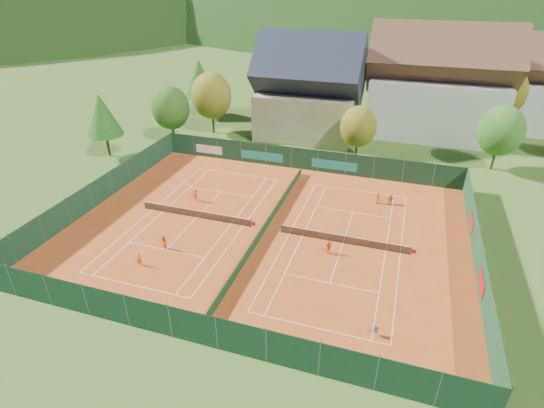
{
  "coord_description": "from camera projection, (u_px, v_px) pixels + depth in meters",
  "views": [
    {
      "loc": [
        12.1,
        -35.14,
        23.52
      ],
      "look_at": [
        0.0,
        2.0,
        2.0
      ],
      "focal_mm": 28.0,
      "sensor_mm": 36.0,
      "label": 1
    }
  ],
  "objects": [
    {
      "name": "loose_ball_0",
      "position": [
        181.0,
        247.0,
        41.1
      ],
      "size": [
        0.07,
        0.07,
        0.07
      ],
      "primitive_type": "sphere",
      "color": "#CCD833",
      "rests_on": "ground"
    },
    {
      "name": "fence_north",
      "position": [
        301.0,
        159.0,
        56.63
      ],
      "size": [
        40.0,
        0.1,
        3.0
      ],
      "color": "#13361F",
      "rests_on": "ground"
    },
    {
      "name": "chalet",
      "position": [
        309.0,
        94.0,
        66.5
      ],
      "size": [
        16.2,
        12.0,
        16.0
      ],
      "color": "tan",
      "rests_on": "ground"
    },
    {
      "name": "court_markings_right",
      "position": [
        343.0,
        243.0,
        41.72
      ],
      "size": [
        11.03,
        23.83,
        0.0
      ],
      "color": "white",
      "rests_on": "ground"
    },
    {
      "name": "court_markings_left",
      "position": [
        196.0,
        217.0,
        46.06
      ],
      "size": [
        11.03,
        23.83,
        0.0
      ],
      "color": "white",
      "rests_on": "ground"
    },
    {
      "name": "loose_ball_2",
      "position": [
        306.0,
        214.0,
        46.66
      ],
      "size": [
        0.07,
        0.07,
        0.07
      ],
      "primitive_type": "sphere",
      "color": "#CCD833",
      "rests_on": "ground"
    },
    {
      "name": "player_left_mid",
      "position": [
        164.0,
        243.0,
        40.53
      ],
      "size": [
        0.87,
        0.83,
        1.42
      ],
      "primitive_type": "imported",
      "rotation": [
        0.0,
        0.0,
        -0.59
      ],
      "color": "orange",
      "rests_on": "ground"
    },
    {
      "name": "hotel_block_a",
      "position": [
        437.0,
        89.0,
        65.97
      ],
      "size": [
        21.6,
        11.0,
        17.25
      ],
      "color": "silver",
      "rests_on": "ground"
    },
    {
      "name": "tree_east_back",
      "position": [
        503.0,
        92.0,
        66.9
      ],
      "size": [
        7.15,
        7.15,
        10.86
      ],
      "color": "#4D371B",
      "rests_on": "ground"
    },
    {
      "name": "fence_west",
      "position": [
        101.0,
        190.0,
        48.6
      ],
      "size": [
        0.04,
        32.0,
        3.0
      ],
      "color": "#163C24",
      "rests_on": "ground"
    },
    {
      "name": "tree_west_side",
      "position": [
        102.0,
        115.0,
        58.56
      ],
      "size": [
        5.04,
        5.04,
        9.0
      ],
      "color": "#4A311A",
      "rests_on": "ground"
    },
    {
      "name": "tennis_net_right",
      "position": [
        345.0,
        239.0,
        41.44
      ],
      "size": [
        13.3,
        0.1,
        1.02
      ],
      "color": "#59595B",
      "rests_on": "ground"
    },
    {
      "name": "tree_west_mid",
      "position": [
        211.0,
        96.0,
        67.5
      ],
      "size": [
        6.44,
        6.44,
        9.78
      ],
      "color": "#422917",
      "rests_on": "ground"
    },
    {
      "name": "ball_hopper",
      "position": [
        376.0,
        330.0,
        30.92
      ],
      "size": [
        0.34,
        0.34,
        0.8
      ],
      "color": "slate",
      "rests_on": "ground"
    },
    {
      "name": "player_right_far_a",
      "position": [
        378.0,
        198.0,
        48.61
      ],
      "size": [
        0.79,
        0.68,
        1.37
      ],
      "primitive_type": "imported",
      "rotation": [
        0.0,
        0.0,
        3.59
      ],
      "color": "orange",
      "rests_on": "ground"
    },
    {
      "name": "tree_center",
      "position": [
        358.0,
        127.0,
        58.31
      ],
      "size": [
        5.01,
        5.01,
        7.6
      ],
      "color": "#472B19",
      "rests_on": "ground"
    },
    {
      "name": "fence_east",
      "position": [
        478.0,
        253.0,
        37.8
      ],
      "size": [
        0.09,
        32.0,
        3.0
      ],
      "color": "#153C21",
      "rests_on": "ground"
    },
    {
      "name": "clay_pad",
      "position": [
        266.0,
        230.0,
        43.89
      ],
      "size": [
        40.0,
        32.0,
        0.01
      ],
      "primitive_type": "cube",
      "color": "#AD4519",
      "rests_on": "ground"
    },
    {
      "name": "hotel_block_b",
      "position": [
        526.0,
        89.0,
        69.2
      ],
      "size": [
        17.28,
        10.0,
        15.5
      ],
      "color": "silver",
      "rests_on": "ground"
    },
    {
      "name": "player_right_far_b",
      "position": [
        391.0,
        199.0,
        48.47
      ],
      "size": [
        1.16,
        0.89,
        1.22
      ],
      "primitive_type": "imported",
      "rotation": [
        0.0,
        0.0,
        3.68
      ],
      "color": "orange",
      "rests_on": "ground"
    },
    {
      "name": "court_divider",
      "position": [
        266.0,
        226.0,
        43.65
      ],
      "size": [
        0.03,
        28.8,
        1.0
      ],
      "color": "#15391C",
      "rests_on": "ground"
    },
    {
      "name": "mountain_backdrop",
      "position": [
        439.0,
        93.0,
        249.71
      ],
      "size": [
        820.0,
        530.0,
        242.0
      ],
      "color": "black",
      "rests_on": "ground"
    },
    {
      "name": "player_left_near",
      "position": [
        139.0,
        259.0,
        38.3
      ],
      "size": [
        0.55,
        0.41,
        1.38
      ],
      "primitive_type": "imported",
      "rotation": [
        0.0,
        0.0,
        0.17
      ],
      "color": "orange",
      "rests_on": "ground"
    },
    {
      "name": "tree_west_front",
      "position": [
        170.0,
        108.0,
        63.92
      ],
      "size": [
        5.72,
        5.72,
        8.69
      ],
      "color": "#422617",
      "rests_on": "ground"
    },
    {
      "name": "tree_west_back",
      "position": [
        200.0,
        78.0,
        75.47
      ],
      "size": [
        5.6,
        5.6,
        10.0
      ],
      "color": "#422817",
      "rests_on": "ground"
    },
    {
      "name": "tree_east_front",
      "position": [
        501.0,
        131.0,
        54.77
      ],
      "size": [
        5.72,
        5.72,
        8.69
      ],
      "color": "#472D19",
      "rests_on": "ground"
    },
    {
      "name": "player_right_near",
      "position": [
        329.0,
        247.0,
        39.92
      ],
      "size": [
        0.86,
        0.74,
        1.39
      ],
      "primitive_type": "imported",
      "rotation": [
        0.0,
        0.0,
        0.61
      ],
      "color": "#E25114",
      "rests_on": "ground"
    },
    {
      "name": "tennis_net_left",
      "position": [
        197.0,
        214.0,
        45.78
      ],
      "size": [
        13.3,
        0.1,
        1.02
      ],
      "color": "#59595B",
      "rests_on": "ground"
    },
    {
      "name": "fence_south",
      "position": [
        193.0,
        327.0,
        29.85
      ],
      "size": [
        40.0,
        0.04,
        3.0
      ],
      "color": "#12331F",
      "rests_on": "ground"
    },
    {
      "name": "player_left_far",
      "position": [
        196.0,
        195.0,
        49.05
      ],
      "size": [
        1.09,
        0.82,
        1.49
      ],
      "primitive_type": "imported",
      "rotation": [
        0.0,
        0.0,
        2.83
      ],
      "color": "#E14914",
      "rests_on": "ground"
    },
    {
      "name": "ground",
      "position": [
        266.0,
        230.0,
        43.91
      ],
      "size": [
        600.0,
        600.0,
        0.0
      ],
      "primitive_type": "plane",
      "color": "#35581B",
      "rests_on": "ground"
    },
    {
      "name": "loose_ball_1",
      "position": [
        249.0,
        310.0,
        33.48
      ],
      "size": [
        0.07,
        0.07,
        0.07
      ],
      "primitive_type": "sphere",
      "color": "#CCD833",
      "rests_on": "ground"
    }
  ]
}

